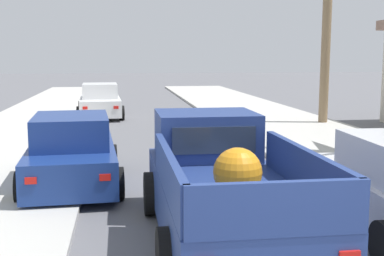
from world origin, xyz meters
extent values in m
cube|color=beige|center=(-4.81, 12.00, 0.06)|extent=(4.89, 60.00, 0.12)
cube|color=beige|center=(4.81, 12.00, 0.06)|extent=(4.89, 60.00, 0.12)
cube|color=silver|center=(-3.77, 12.00, 0.05)|extent=(0.16, 60.00, 0.10)
cube|color=silver|center=(3.77, 12.00, 0.05)|extent=(0.16, 60.00, 0.10)
cube|color=navy|center=(-0.10, 4.29, 0.60)|extent=(1.94, 5.11, 0.80)
cube|color=navy|center=(-0.11, 5.89, 1.40)|extent=(1.73, 1.51, 0.80)
cube|color=#283342|center=(-0.11, 5.13, 1.42)|extent=(1.38, 0.07, 0.44)
cube|color=#283342|center=(-0.11, 6.65, 1.42)|extent=(1.46, 0.07, 0.48)
cube|color=navy|center=(-1.01, 3.42, 1.28)|extent=(0.11, 3.30, 0.56)
cube|color=navy|center=(0.81, 3.43, 1.28)|extent=(0.11, 3.30, 0.56)
cube|color=navy|center=(-0.09, 1.78, 1.28)|extent=(1.88, 0.11, 0.56)
cylinder|color=black|center=(-1.09, 5.81, 0.38)|extent=(0.26, 0.76, 0.76)
cylinder|color=black|center=(0.87, 5.82, 0.38)|extent=(0.26, 0.76, 0.76)
cylinder|color=black|center=(0.88, 2.89, 0.38)|extent=(0.26, 0.76, 0.76)
sphere|color=orange|center=(-0.15, 3.28, 1.31)|extent=(0.63, 0.63, 0.63)
cube|color=navy|center=(-2.65, 8.12, 0.54)|extent=(1.99, 4.29, 0.72)
cube|color=navy|center=(-2.64, 8.02, 1.22)|extent=(1.63, 2.18, 0.64)
cube|color=#283342|center=(-2.70, 8.99, 1.20)|extent=(1.37, 0.16, 0.52)
cube|color=#283342|center=(-2.59, 7.05, 1.20)|extent=(1.34, 0.15, 0.50)
cylinder|color=black|center=(-3.62, 9.37, 0.32)|extent=(0.26, 0.65, 0.64)
cylinder|color=black|center=(-1.82, 9.47, 0.32)|extent=(0.26, 0.65, 0.64)
cylinder|color=black|center=(-3.48, 6.77, 0.32)|extent=(0.26, 0.65, 0.64)
cylinder|color=black|center=(-1.67, 6.87, 0.32)|extent=(0.26, 0.65, 0.64)
cube|color=red|center=(-3.16, 5.98, 0.64)|extent=(0.20, 0.05, 0.12)
cube|color=white|center=(-3.38, 10.19, 0.61)|extent=(0.20, 0.05, 0.10)
cube|color=red|center=(-1.90, 6.05, 0.64)|extent=(0.20, 0.05, 0.12)
cube|color=white|center=(-2.15, 10.26, 0.61)|extent=(0.20, 0.05, 0.10)
cube|color=#283342|center=(2.81, 5.22, 1.20)|extent=(1.37, 0.13, 0.52)
cylinder|color=black|center=(1.92, 5.69, 0.32)|extent=(0.25, 0.65, 0.64)
cube|color=white|center=(2.24, 6.48, 0.61)|extent=(0.20, 0.05, 0.10)
cube|color=white|center=(3.47, 6.43, 0.61)|extent=(0.20, 0.05, 0.10)
cube|color=silver|center=(-2.48, 20.62, 0.54)|extent=(1.94, 4.27, 0.72)
cube|color=silver|center=(-2.48, 20.52, 1.22)|extent=(1.61, 2.16, 0.64)
cube|color=#283342|center=(-2.52, 21.49, 1.20)|extent=(1.37, 0.14, 0.52)
cube|color=#283342|center=(-2.44, 19.55, 1.20)|extent=(1.34, 0.14, 0.50)
cylinder|color=black|center=(-3.44, 21.88, 0.32)|extent=(0.25, 0.65, 0.64)
cylinder|color=black|center=(-1.64, 21.96, 0.32)|extent=(0.25, 0.65, 0.64)
cylinder|color=black|center=(-3.33, 19.28, 0.32)|extent=(0.25, 0.65, 0.64)
cylinder|color=black|center=(-1.53, 19.36, 0.32)|extent=(0.25, 0.65, 0.64)
cube|color=red|center=(-3.03, 18.48, 0.64)|extent=(0.20, 0.05, 0.12)
cube|color=white|center=(-3.19, 22.70, 0.61)|extent=(0.20, 0.05, 0.10)
cube|color=red|center=(-1.76, 18.54, 0.64)|extent=(0.20, 0.05, 0.12)
cube|color=white|center=(-1.96, 22.75, 0.61)|extent=(0.20, 0.05, 0.10)
cylinder|color=#846B4C|center=(6.51, 16.59, 3.94)|extent=(0.36, 0.46, 7.89)
camera|label=1|loc=(-1.62, -2.95, 2.78)|focal=47.94mm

